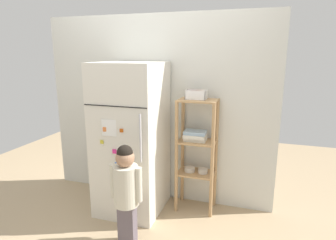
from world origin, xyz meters
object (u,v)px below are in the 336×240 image
Objects in this scene: refrigerator at (131,139)px; fruit_bin at (196,95)px; child_standing at (126,185)px; pantry_shelf_unit at (196,147)px.

fruit_bin is (0.64, 0.21, 0.46)m from refrigerator.
refrigerator is 1.72× the size of child_standing.
child_standing is (0.21, -0.58, -0.23)m from refrigerator.
fruit_bin is at bearing 128.43° from pantry_shelf_unit.
refrigerator is 0.69m from pantry_shelf_unit.
refrigerator is 1.31× the size of pantry_shelf_unit.
pantry_shelf_unit is at bearing -51.57° from fruit_bin.
child_standing is 0.90m from pantry_shelf_unit.
fruit_bin reaches higher than pantry_shelf_unit.
refrigerator reaches higher than pantry_shelf_unit.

